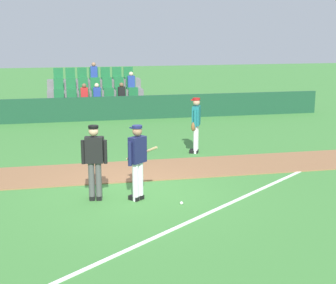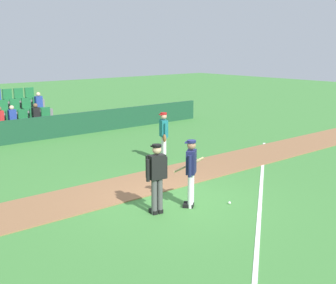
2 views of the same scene
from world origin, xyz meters
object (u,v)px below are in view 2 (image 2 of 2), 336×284
object	(u,v)px
umpire_home_plate	(156,175)
baseball	(230,203)
batter_navy_jersey	(191,171)
runner_teal_jersey	(164,135)

from	to	relation	value
umpire_home_plate	baseball	size ratio (longest dim) A/B	23.78
batter_navy_jersey	runner_teal_jersey	distance (m)	4.71
batter_navy_jersey	baseball	size ratio (longest dim) A/B	23.78
batter_navy_jersey	umpire_home_plate	distance (m)	0.98
batter_navy_jersey	runner_teal_jersey	xyz separation A→B (m)	(2.45, 4.02, -0.01)
runner_teal_jersey	batter_navy_jersey	bearing A→B (deg)	-121.31
batter_navy_jersey	baseball	world-z (taller)	batter_navy_jersey
batter_navy_jersey	baseball	xyz separation A→B (m)	(0.91, -0.53, -0.93)
batter_navy_jersey	baseball	bearing A→B (deg)	-29.96
runner_teal_jersey	baseball	size ratio (longest dim) A/B	23.78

